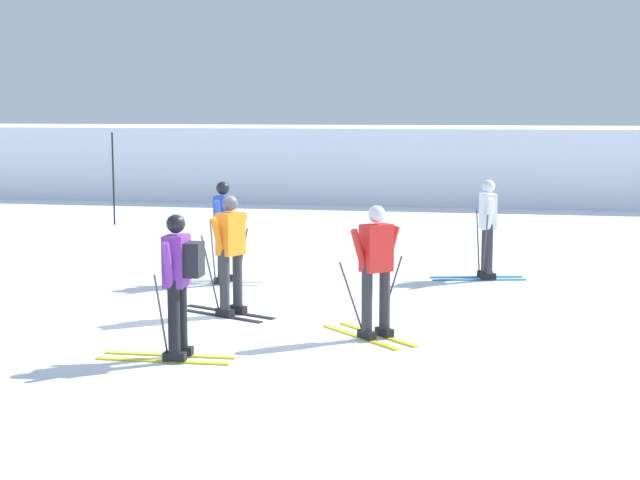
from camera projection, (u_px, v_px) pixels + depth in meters
ground_plane at (223, 322)px, 13.29m from camera, size 120.00×120.00×0.00m
far_snow_ridge at (390, 162)px, 31.75m from camera, size 80.00×6.16×2.30m
skier_orange at (230, 252)px, 13.61m from camera, size 1.61×1.00×1.71m
skier_blue at (223, 229)px, 16.13m from camera, size 1.62×1.00×1.71m
skier_purple at (179, 279)px, 11.20m from camera, size 1.61×1.00×1.71m
skier_white at (487, 226)px, 16.53m from camera, size 1.64×0.98×1.71m
skier_red at (376, 268)px, 12.24m from camera, size 1.38×1.40×1.71m
trail_marker_pole at (113, 179)px, 24.22m from camera, size 0.04×0.04×2.31m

